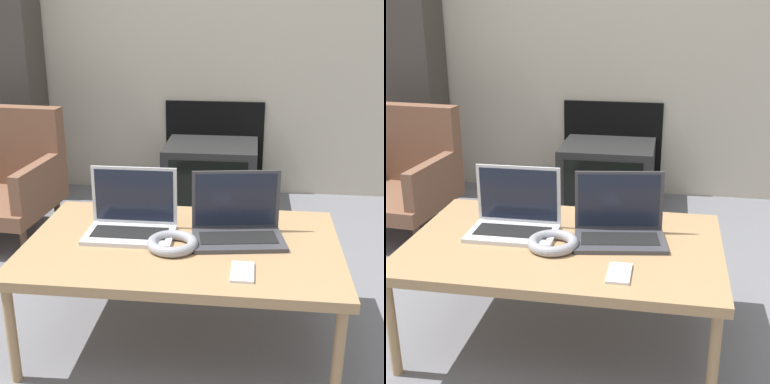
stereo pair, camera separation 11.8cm
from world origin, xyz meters
The scene contains 8 objects.
table centered at (0.00, 0.35, 0.37)m, with size 1.15×0.74×0.40m.
laptop_left centered at (-0.20, 0.42, 0.46)m, with size 0.33×0.21×0.24m.
laptop_right centered at (0.20, 0.42, 0.46)m, with size 0.36×0.26×0.24m.
headphones centered at (-0.03, 0.30, 0.42)m, with size 0.19×0.19×0.04m.
phone centered at (0.23, 0.14, 0.41)m, with size 0.08×0.14×0.01m.
tv centered at (-0.02, 1.84, 0.20)m, with size 0.58×0.49×0.40m.
armchair centered at (-1.14, 1.26, 0.34)m, with size 0.65×0.63×0.69m.
bookshelf centered at (-1.51, 1.94, 0.86)m, with size 0.71×0.32×1.71m.
Camera 2 is at (0.36, -1.41, 1.23)m, focal length 50.00 mm.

